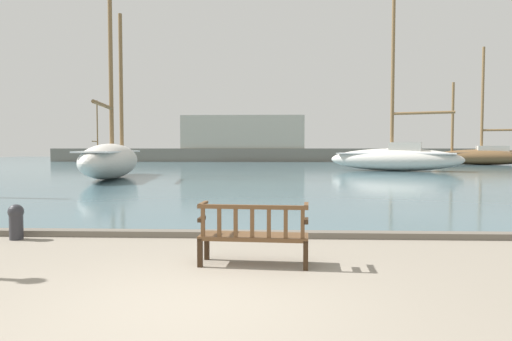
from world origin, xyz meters
name	(u,v)px	position (x,y,z in m)	size (l,w,h in m)	color
ground_plane	(192,305)	(0.00, 0.00, 0.00)	(160.00, 160.00, 0.00)	gray
harbor_water	(266,164)	(0.00, 44.00, 0.04)	(100.00, 80.00, 0.08)	#476670
quay_edge_kerb	(227,234)	(0.00, 3.85, 0.06)	(40.00, 0.30, 0.12)	#675F54
park_bench	(254,234)	(0.61, 1.73, 0.47)	(1.63, 0.63, 0.92)	#322113
sailboat_nearest_port	(97,158)	(-17.55, 41.85, 0.67)	(2.33, 6.38, 6.62)	silver
sailboat_mid_starboard	(484,155)	(21.71, 41.23, 1.06)	(11.59, 5.01, 11.62)	brown
sailboat_centre_channel	(396,157)	(9.72, 28.64, 1.08)	(9.66, 5.56, 12.59)	silver
sailboat_outer_starboard	(111,158)	(-8.01, 19.61, 1.18)	(3.56, 10.04, 13.09)	silver
mooring_bollard	(16,220)	(-3.98, 3.45, 0.37)	(0.28, 0.28, 0.67)	#2D2D33
far_breakwater	(258,147)	(-1.11, 51.83, 1.90)	(53.90, 2.40, 5.80)	slate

